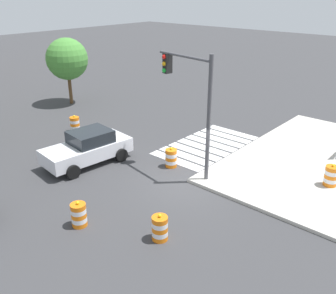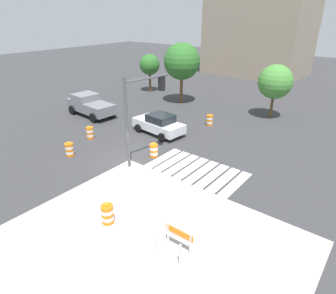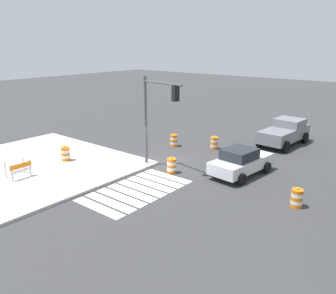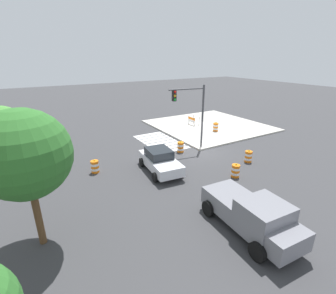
{
  "view_description": "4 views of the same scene",
  "coord_description": "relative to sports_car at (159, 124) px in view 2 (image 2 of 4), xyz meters",
  "views": [
    {
      "loc": [
        -11.56,
        -8.98,
        8.04
      ],
      "look_at": [
        -0.28,
        0.9,
        1.55
      ],
      "focal_mm": 39.57,
      "sensor_mm": 36.0,
      "label": 1
    },
    {
      "loc": [
        12.39,
        -11.67,
        8.88
      ],
      "look_at": [
        2.03,
        1.45,
        1.13
      ],
      "focal_mm": 31.32,
      "sensor_mm": 36.0,
      "label": 2
    },
    {
      "loc": [
        16.23,
        13.93,
        7.55
      ],
      "look_at": [
        -0.09,
        0.64,
        1.26
      ],
      "focal_mm": 37.28,
      "sensor_mm": 36.0,
      "label": 3
    },
    {
      "loc": [
        -15.92,
        12.82,
        7.94
      ],
      "look_at": [
        0.81,
        2.8,
        0.66
      ],
      "focal_mm": 26.3,
      "sensor_mm": 36.0,
      "label": 4
    }
  ],
  "objects": [
    {
      "name": "street_tree_streetside_far",
      "position": [
        -3.73,
        8.13,
        3.47
      ],
      "size": [
        3.67,
        3.67,
        6.13
      ],
      "color": "brown",
      "rests_on": "ground"
    },
    {
      "name": "ground_plane",
      "position": [
        1.64,
        -4.94,
        -0.81
      ],
      "size": [
        120.0,
        120.0,
        0.0
      ],
      "primitive_type": "plane",
      "color": "#38383A"
    },
    {
      "name": "traffic_barrel_median_near",
      "position": [
        -3.53,
        -4.02,
        -0.36
      ],
      "size": [
        0.56,
        0.56,
        1.02
      ],
      "color": "orange",
      "rests_on": "ground"
    },
    {
      "name": "pickup_truck",
      "position": [
        -8.09,
        -0.45,
        0.16
      ],
      "size": [
        5.27,
        2.62,
        1.92
      ],
      "color": "slate",
      "rests_on": "ground"
    },
    {
      "name": "crosswalk_stripes",
      "position": [
        5.64,
        -3.14,
        -0.8
      ],
      "size": [
        5.85,
        3.2,
        0.02
      ],
      "color": "silver",
      "rests_on": "ground"
    },
    {
      "name": "sports_car",
      "position": [
        0.0,
        0.0,
        0.0
      ],
      "size": [
        4.47,
        2.48,
        1.63
      ],
      "color": "silver",
      "rests_on": "ground"
    },
    {
      "name": "construction_barricade",
      "position": [
        8.75,
        -9.35,
        -0.09
      ],
      "size": [
        1.3,
        0.79,
        1.0
      ],
      "color": "silver",
      "rests_on": "sidewalk_corner"
    },
    {
      "name": "traffic_barrel_median_far",
      "position": [
        2.17,
        4.14,
        -0.36
      ],
      "size": [
        0.56,
        0.56,
        1.02
      ],
      "color": "orange",
      "rests_on": "ground"
    },
    {
      "name": "traffic_barrel_crosswalk_end",
      "position": [
        2.36,
        -3.37,
        -0.36
      ],
      "size": [
        0.56,
        0.56,
        1.02
      ],
      "color": "orange",
      "rests_on": "ground"
    },
    {
      "name": "sidewalk_corner",
      "position": [
        7.64,
        -10.94,
        -0.74
      ],
      "size": [
        12.0,
        12.0,
        0.15
      ],
      "primitive_type": "cube",
      "color": "#BCB7AD",
      "rests_on": "ground"
    },
    {
      "name": "traffic_barrel_near_corner",
      "position": [
        -2.19,
        -6.77,
        -0.36
      ],
      "size": [
        0.56,
        0.56,
        1.02
      ],
      "color": "orange",
      "rests_on": "ground"
    },
    {
      "name": "street_tree_streetside_near",
      "position": [
        5.53,
        9.28,
        2.47
      ],
      "size": [
        2.98,
        2.98,
        4.79
      ],
      "color": "brown",
      "rests_on": "ground"
    },
    {
      "name": "traffic_barrel_on_sidewalk",
      "position": [
        5.27,
        -9.92,
        -0.21
      ],
      "size": [
        0.56,
        0.56,
        1.02
      ],
      "color": "orange",
      "rests_on": "sidewalk_corner"
    },
    {
      "name": "street_tree_streetside_mid",
      "position": [
        -9.54,
        9.74,
        2.35
      ],
      "size": [
        2.37,
        2.37,
        4.38
      ],
      "color": "brown",
      "rests_on": "ground"
    },
    {
      "name": "traffic_light_pole",
      "position": [
        2.41,
        -4.42,
        3.1
      ],
      "size": [
        0.72,
        3.26,
        5.5
      ],
      "color": "#4C4C51",
      "rests_on": "sidewalk_corner"
    },
    {
      "name": "office_building_far",
      "position": [
        -4.25,
        28.48,
        8.66
      ],
      "size": [
        14.35,
        10.5,
        18.94
      ],
      "primitive_type": "cube",
      "rotation": [
        0.0,
        0.0,
        -0.04
      ],
      "color": "gray",
      "rests_on": "ground"
    }
  ]
}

